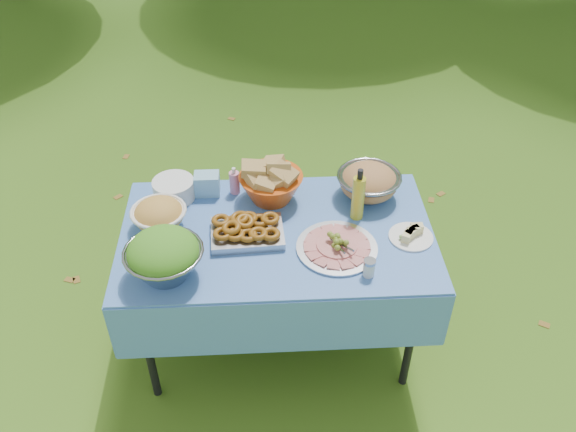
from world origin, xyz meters
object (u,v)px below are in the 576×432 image
object	(u,v)px
salad_bowl	(164,256)
plate_stack	(174,189)
bread_bowl	(271,181)
picnic_table	(278,289)
charcuterie_platter	(337,242)
oil_bottle	(358,194)
pasta_bowl_steel	(369,182)

from	to	relation	value
salad_bowl	plate_stack	xyz separation A→B (m)	(-0.01, 0.55, -0.06)
salad_bowl	bread_bowl	world-z (taller)	salad_bowl
picnic_table	plate_stack	size ratio (longest dim) A/B	7.08
picnic_table	charcuterie_platter	size ratio (longest dim) A/B	3.95
plate_stack	salad_bowl	bearing A→B (deg)	-88.47
plate_stack	charcuterie_platter	world-z (taller)	plate_stack
picnic_table	oil_bottle	size ratio (longest dim) A/B	5.31
salad_bowl	oil_bottle	bearing A→B (deg)	21.71
oil_bottle	picnic_table	bearing A→B (deg)	-166.19
pasta_bowl_steel	salad_bowl	bearing A→B (deg)	-151.57
picnic_table	pasta_bowl_steel	bearing A→B (deg)	29.44
bread_bowl	oil_bottle	bearing A→B (deg)	-22.38
picnic_table	bread_bowl	xyz separation A→B (m)	(-0.02, 0.26, 0.49)
picnic_table	salad_bowl	xyz separation A→B (m)	(-0.49, -0.25, 0.49)
plate_stack	charcuterie_platter	distance (m)	0.88
charcuterie_platter	oil_bottle	world-z (taller)	oil_bottle
picnic_table	bread_bowl	world-z (taller)	bread_bowl
pasta_bowl_steel	charcuterie_platter	world-z (taller)	pasta_bowl_steel
salad_bowl	bread_bowl	xyz separation A→B (m)	(0.47, 0.51, -0.00)
plate_stack	pasta_bowl_steel	distance (m)	0.97
salad_bowl	charcuterie_platter	world-z (taller)	salad_bowl
salad_bowl	picnic_table	bearing A→B (deg)	27.45
salad_bowl	pasta_bowl_steel	distance (m)	1.08
picnic_table	salad_bowl	bearing A→B (deg)	-152.55
pasta_bowl_steel	charcuterie_platter	distance (m)	0.44
picnic_table	oil_bottle	xyz separation A→B (m)	(0.39, 0.10, 0.52)
plate_stack	oil_bottle	world-z (taller)	oil_bottle
picnic_table	pasta_bowl_steel	xyz separation A→B (m)	(0.47, 0.26, 0.46)
salad_bowl	bread_bowl	size ratio (longest dim) A/B	1.06
plate_stack	bread_bowl	bearing A→B (deg)	-3.91
picnic_table	charcuterie_platter	bearing A→B (deg)	-25.72
charcuterie_platter	pasta_bowl_steel	bearing A→B (deg)	62.88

